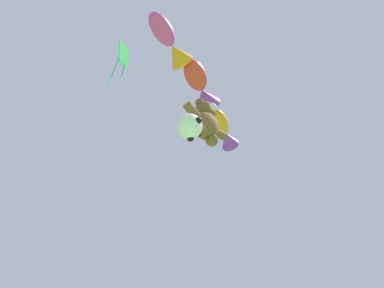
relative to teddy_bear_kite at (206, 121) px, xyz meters
name	(u,v)px	position (x,y,z in m)	size (l,w,h in m)	color
teddy_bear_kite	(206,121)	(0.00, 0.00, 0.00)	(2.10, 0.92, 2.13)	brown
soccer_ball_kite	(190,127)	(-0.84, -0.04, -1.22)	(0.91, 0.91, 0.84)	white
fish_kite_tangerine	(224,131)	(2.50, 1.10, 3.00)	(2.24, 1.49, 0.84)	orange
fish_kite_crimson	(200,87)	(0.05, 0.25, 2.87)	(2.44, 1.76, 1.08)	red
fish_kite_magenta	(170,42)	(-2.16, -0.24, 2.93)	(2.42, 1.41, 0.93)	#E53F9E
diamond_kite	(123,57)	(-3.31, 0.85, 1.42)	(0.94, 0.71, 2.96)	green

